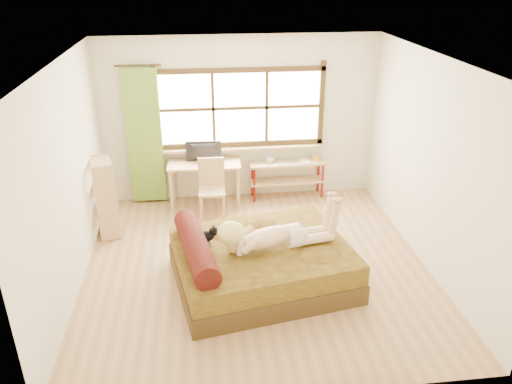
{
  "coord_description": "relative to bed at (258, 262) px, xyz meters",
  "views": [
    {
      "loc": [
        -0.67,
        -5.62,
        3.72
      ],
      "look_at": [
        0.02,
        0.2,
        0.99
      ],
      "focal_mm": 35.0,
      "sensor_mm": 36.0,
      "label": 1
    }
  ],
  "objects": [
    {
      "name": "pipe_shelf",
      "position": [
        0.81,
        2.45,
        0.18
      ],
      "size": [
        1.29,
        0.37,
        0.73
      ],
      "rotation": [
        0.0,
        0.0,
        0.04
      ],
      "color": "tan",
      "rests_on": "floor"
    },
    {
      "name": "bookshelf",
      "position": [
        -2.06,
        1.51,
        0.3
      ],
      "size": [
        0.4,
        0.56,
        1.16
      ],
      "rotation": [
        0.0,
        0.0,
        0.25
      ],
      "color": "tan",
      "rests_on": "floor"
    },
    {
      "name": "wall_back",
      "position": [
        0.02,
        2.63,
        1.06
      ],
      "size": [
        4.5,
        0.0,
        4.5
      ],
      "primitive_type": "plane",
      "rotation": [
        1.57,
        0.0,
        0.0
      ],
      "color": "silver",
      "rests_on": "floor"
    },
    {
      "name": "book",
      "position": [
        1.0,
        2.45,
        0.36
      ],
      "size": [
        0.18,
        0.24,
        0.02
      ],
      "primitive_type": "imported",
      "rotation": [
        0.0,
        0.0,
        0.04
      ],
      "color": "gray",
      "rests_on": "pipe_shelf"
    },
    {
      "name": "bed",
      "position": [
        0.0,
        0.0,
        0.0
      ],
      "size": [
        2.38,
        2.04,
        0.8
      ],
      "rotation": [
        0.0,
        0.0,
        0.18
      ],
      "color": "#362310",
      "rests_on": "floor"
    },
    {
      "name": "desk",
      "position": [
        -0.6,
        2.33,
        0.35
      ],
      "size": [
        1.19,
        0.58,
        0.74
      ],
      "rotation": [
        0.0,
        0.0,
        -0.03
      ],
      "color": "tan",
      "rests_on": "floor"
    },
    {
      "name": "floor",
      "position": [
        0.02,
        0.38,
        -0.29
      ],
      "size": [
        4.5,
        4.5,
        0.0
      ],
      "primitive_type": "plane",
      "color": "#9E754C",
      "rests_on": "ground"
    },
    {
      "name": "curtain",
      "position": [
        -1.53,
        2.51,
        0.86
      ],
      "size": [
        0.55,
        0.1,
        2.2
      ],
      "primitive_type": "cube",
      "color": "#4D7C21",
      "rests_on": "wall_back"
    },
    {
      "name": "wall_left",
      "position": [
        -2.23,
        0.38,
        1.06
      ],
      "size": [
        0.0,
        4.5,
        4.5
      ],
      "primitive_type": "plane",
      "rotation": [
        1.57,
        0.0,
        1.57
      ],
      "color": "silver",
      "rests_on": "floor"
    },
    {
      "name": "kitten",
      "position": [
        -0.67,
        0.11,
        0.37
      ],
      "size": [
        0.33,
        0.18,
        0.25
      ],
      "primitive_type": null,
      "rotation": [
        0.0,
        0.0,
        0.18
      ],
      "color": "black",
      "rests_on": "bed"
    },
    {
      "name": "chair",
      "position": [
        -0.5,
        1.97,
        0.23
      ],
      "size": [
        0.43,
        0.43,
        0.92
      ],
      "rotation": [
        0.0,
        0.0,
        -0.03
      ],
      "color": "tan",
      "rests_on": "floor"
    },
    {
      "name": "cup",
      "position": [
        0.5,
        2.45,
        0.4
      ],
      "size": [
        0.13,
        0.13,
        0.1
      ],
      "primitive_type": "imported",
      "rotation": [
        0.0,
        0.0,
        0.04
      ],
      "color": "gray",
      "rests_on": "pipe_shelf"
    },
    {
      "name": "window",
      "position": [
        0.02,
        2.6,
        1.22
      ],
      "size": [
        2.8,
        0.16,
        1.46
      ],
      "color": "#FFEDBF",
      "rests_on": "wall_back"
    },
    {
      "name": "wall_front",
      "position": [
        0.02,
        -1.87,
        1.06
      ],
      "size": [
        4.5,
        0.0,
        4.5
      ],
      "primitive_type": "plane",
      "rotation": [
        -1.57,
        0.0,
        0.0
      ],
      "color": "silver",
      "rests_on": "floor"
    },
    {
      "name": "woman",
      "position": [
        0.2,
        -0.04,
        0.56
      ],
      "size": [
        1.53,
        0.68,
        0.63
      ],
      "primitive_type": null,
      "rotation": [
        0.0,
        0.0,
        0.18
      ],
      "color": "beige",
      "rests_on": "bed"
    },
    {
      "name": "wall_right",
      "position": [
        2.27,
        0.38,
        1.06
      ],
      "size": [
        0.0,
        4.5,
        4.5
      ],
      "primitive_type": "plane",
      "rotation": [
        1.57,
        0.0,
        -1.57
      ],
      "color": "silver",
      "rests_on": "floor"
    },
    {
      "name": "monitor",
      "position": [
        -0.6,
        2.38,
        0.62
      ],
      "size": [
        0.58,
        0.1,
        0.33
      ],
      "primitive_type": "imported",
      "rotation": [
        0.0,
        0.0,
        3.11
      ],
      "color": "black",
      "rests_on": "desk"
    },
    {
      "name": "ceiling",
      "position": [
        0.02,
        0.38,
        2.41
      ],
      "size": [
        4.5,
        4.5,
        0.0
      ],
      "primitive_type": "plane",
      "rotation": [
        3.14,
        0.0,
        0.0
      ],
      "color": "white",
      "rests_on": "wall_back"
    }
  ]
}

